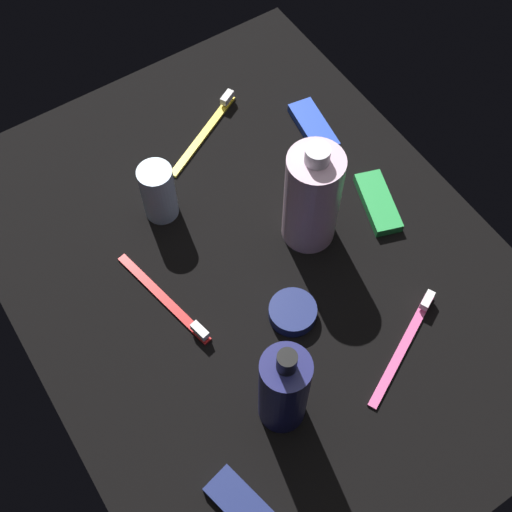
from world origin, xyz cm
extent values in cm
cube|color=black|center=(0.00, 0.00, -0.60)|extent=(84.00, 64.00, 1.20)
cylinder|color=navy|center=(18.79, -8.48, 7.64)|extent=(5.80, 5.80, 15.28)
cylinder|color=black|center=(18.79, -8.48, 16.68)|extent=(2.20, 2.20, 2.80)
cylinder|color=silver|center=(-0.81, 9.41, 8.22)|extent=(7.55, 7.55, 16.44)
cylinder|color=silver|center=(-0.81, 9.41, 17.54)|extent=(3.20, 3.20, 2.20)
cylinder|color=silver|center=(-15.27, -6.37, 4.76)|extent=(4.89, 4.89, 9.51)
cube|color=#E55999|center=(20.74, 9.12, 0.45)|extent=(9.01, 16.69, 0.90)
cube|color=white|center=(17.43, 15.85, 1.50)|extent=(2.13, 2.82, 1.20)
cube|color=yellow|center=(-24.08, 5.91, 0.45)|extent=(9.52, 16.45, 0.90)
cube|color=white|center=(-27.60, 12.53, 1.50)|extent=(2.19, 2.81, 1.20)
cube|color=red|center=(-2.70, -13.24, 0.45)|extent=(17.88, 4.76, 0.90)
cube|color=white|center=(4.65, -11.75, 1.50)|extent=(2.77, 1.60, 1.20)
cube|color=blue|center=(-15.64, 20.95, 0.75)|extent=(10.90, 5.57, 1.50)
cube|color=green|center=(1.14, 20.51, 0.75)|extent=(11.14, 7.16, 1.50)
cube|color=navy|center=(26.44, -18.58, 0.75)|extent=(11.03, 6.21, 1.50)
cylinder|color=navy|center=(8.89, -0.48, 1.00)|extent=(6.42, 6.42, 2.00)
camera|label=1|loc=(38.00, -24.83, 82.61)|focal=47.52mm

